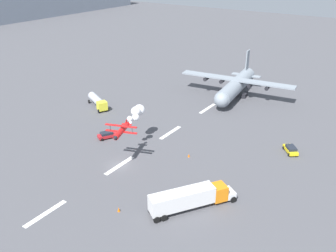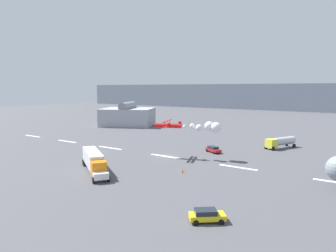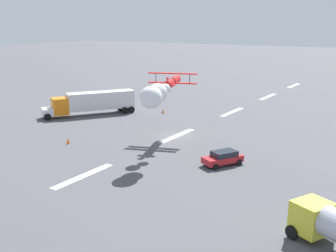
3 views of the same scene
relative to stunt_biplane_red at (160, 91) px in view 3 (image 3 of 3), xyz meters
The scene contains 11 objects.
ground_plane 10.84m from the stunt_biplane_red, 163.05° to the right, with size 440.00×440.00×0.00m, color #4C4C51.
runway_stripe_0 61.64m from the stunt_biplane_red, behind, with size 8.00×0.90×0.01m, color white.
runway_stripe_1 44.01m from the stunt_biplane_red, behind, with size 8.00×0.90×0.01m, color white.
runway_stripe_2 26.63m from the stunt_biplane_red, behind, with size 8.00×0.90×0.01m, color white.
runway_stripe_3 10.84m from the stunt_biplane_red, 163.05° to the right, with size 8.00×0.90×0.01m, color white.
runway_stripe_4 12.69m from the stunt_biplane_red, 13.02° to the right, with size 8.00×0.90×0.01m, color white.
stunt_biplane_red is the anchor object (origin of this frame).
semi_truck_orange 24.16m from the stunt_biplane_red, 118.59° to the right, with size 13.85×10.47×3.70m.
airport_staff_sedan 10.16m from the stunt_biplane_red, 91.88° to the left, with size 4.64×3.65×1.52m.
traffic_cone_near 22.89m from the stunt_biplane_red, 147.68° to the right, with size 0.44×0.44×0.75m, color orange.
traffic_cone_far 13.98m from the stunt_biplane_red, 76.18° to the right, with size 0.44×0.44×0.75m, color orange.
Camera 3 is at (45.81, 27.74, 14.68)m, focal length 44.48 mm.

